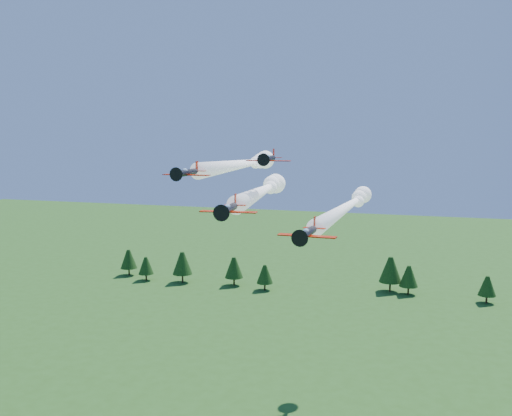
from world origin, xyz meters
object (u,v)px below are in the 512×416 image
(plane_lead, at_px, (264,190))
(plane_left, at_px, (244,164))
(plane_slot, at_px, (269,159))
(plane_right, at_px, (348,206))

(plane_lead, relative_size, plane_left, 0.97)
(plane_lead, xyz_separation_m, plane_left, (-6.34, 9.08, 3.82))
(plane_left, distance_m, plane_slot, 20.76)
(plane_left, bearing_deg, plane_lead, -53.86)
(plane_left, relative_size, plane_right, 0.79)
(plane_left, xyz_separation_m, plane_right, (18.40, 6.04, -7.85))
(plane_right, distance_m, plane_slot, 27.53)
(plane_left, xyz_separation_m, plane_slot, (9.76, -18.24, 1.83))
(plane_right, height_order, plane_slot, plane_slot)
(plane_slot, bearing_deg, plane_right, 67.88)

